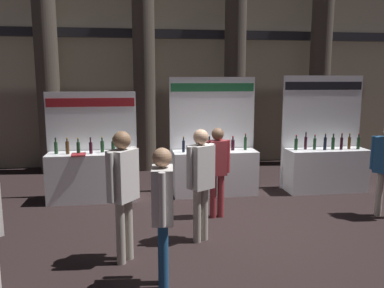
{
  "coord_description": "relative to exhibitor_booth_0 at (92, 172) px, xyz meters",
  "views": [
    {
      "loc": [
        -1.51,
        -6.41,
        2.51
      ],
      "look_at": [
        -0.54,
        0.36,
        1.36
      ],
      "focal_mm": 36.51,
      "sensor_mm": 36.0,
      "label": 1
    }
  ],
  "objects": [
    {
      "name": "ground_plane",
      "position": [
        2.44,
        -1.69,
        -0.59
      ],
      "size": [
        25.69,
        25.69,
        0.0
      ],
      "primitive_type": "plane",
      "color": "black"
    },
    {
      "name": "hall_colonnade",
      "position": [
        2.44,
        3.23,
        2.74
      ],
      "size": [
        12.84,
        1.15,
        6.8
      ],
      "color": "gray",
      "rests_on": "ground_plane"
    },
    {
      "name": "exhibitor_booth_0",
      "position": [
        0.0,
        0.0,
        0.0
      ],
      "size": [
        1.86,
        0.71,
        2.24
      ],
      "color": "white",
      "rests_on": "ground_plane"
    },
    {
      "name": "exhibitor_booth_1",
      "position": [
        2.61,
        0.1,
        0.02
      ],
      "size": [
        1.9,
        0.66,
        2.55
      ],
      "color": "white",
      "rests_on": "ground_plane"
    },
    {
      "name": "exhibitor_booth_2",
      "position": [
        5.14,
        -0.01,
        0.02
      ],
      "size": [
        1.88,
        0.66,
        2.58
      ],
      "color": "white",
      "rests_on": "ground_plane"
    },
    {
      "name": "visitor_1",
      "position": [
        1.89,
        -2.39,
        0.47
      ],
      "size": [
        0.46,
        0.41,
        1.76
      ],
      "rotation": [
        0.0,
        0.0,
        0.55
      ],
      "color": "#ADA393",
      "rests_on": "ground_plane"
    },
    {
      "name": "visitor_2",
      "position": [
        0.74,
        -2.92,
        0.52
      ],
      "size": [
        0.44,
        0.47,
        1.83
      ],
      "rotation": [
        0.0,
        0.0,
        0.93
      ],
      "color": "#ADA393",
      "rests_on": "ground_plane"
    },
    {
      "name": "visitor_5",
      "position": [
        1.22,
        -3.67,
        0.44
      ],
      "size": [
        0.28,
        0.56,
        1.72
      ],
      "rotation": [
        0.0,
        0.0,
        4.63
      ],
      "color": "navy",
      "rests_on": "ground_plane"
    },
    {
      "name": "visitor_7",
      "position": [
        2.36,
        -1.39,
        0.36
      ],
      "size": [
        0.48,
        0.25,
        1.65
      ],
      "rotation": [
        0.0,
        0.0,
        3.27
      ],
      "color": "maroon",
      "rests_on": "ground_plane"
    }
  ]
}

